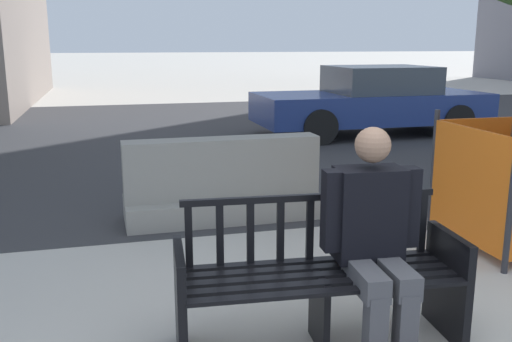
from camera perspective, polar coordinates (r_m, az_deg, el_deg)
The scene contains 5 objects.
street_asphalt at distance 11.29m, azimuth -7.52°, elevation 3.56°, with size 120.00×12.00×0.01m, color #333335.
street_bench at distance 3.47m, azimuth 6.28°, elevation -10.96°, with size 1.72×0.65×0.88m.
seated_person at distance 3.42m, azimuth 11.71°, elevation -6.29°, with size 0.59×0.74×1.31m.
jersey_barrier_centre at distance 5.88m, azimuth -3.34°, elevation -1.51°, with size 2.01×0.71×0.84m.
car_sedan_mid at distance 11.48m, azimuth 11.60°, elevation 6.85°, with size 4.52×1.94×1.33m.
Camera 1 is at (-1.35, -2.36, 1.79)m, focal length 40.00 mm.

